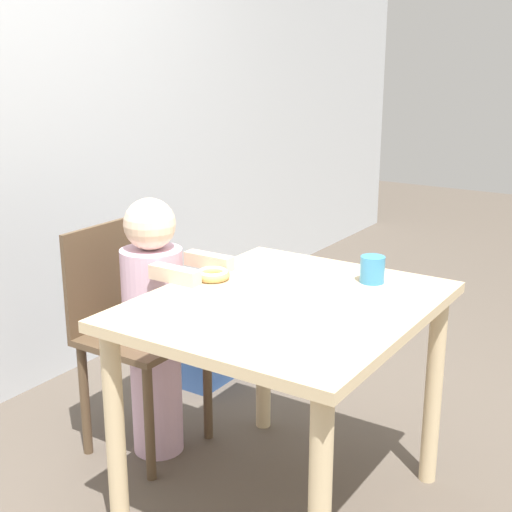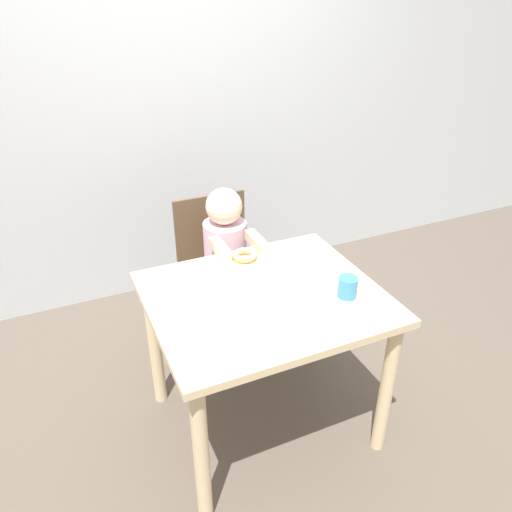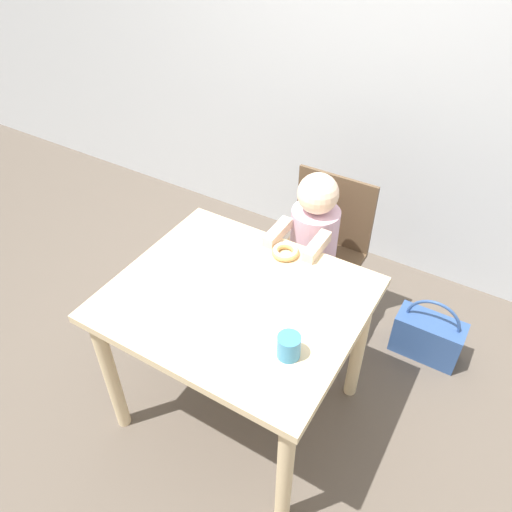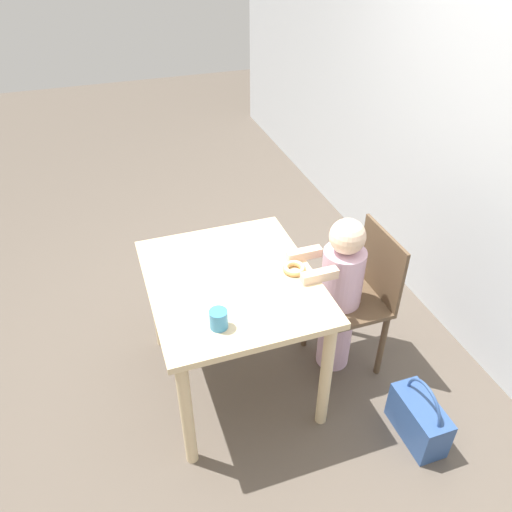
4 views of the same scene
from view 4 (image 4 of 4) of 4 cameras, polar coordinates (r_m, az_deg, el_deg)
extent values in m
plane|color=brown|center=(3.00, -2.39, -13.76)|extent=(12.00, 12.00, 0.00)
cube|color=silver|center=(2.90, 26.00, 11.42)|extent=(8.00, 0.05, 2.50)
cube|color=beige|center=(2.49, -2.80, -2.91)|extent=(0.96, 0.82, 0.03)
cylinder|color=beige|center=(3.00, -11.38, -4.97)|extent=(0.06, 0.06, 0.71)
cylinder|color=beige|center=(2.42, -7.91, -17.48)|extent=(0.06, 0.06, 0.71)
cylinder|color=beige|center=(3.12, 1.37, -2.33)|extent=(0.06, 0.06, 0.71)
cylinder|color=beige|center=(2.56, 7.98, -13.38)|extent=(0.06, 0.06, 0.71)
cube|color=brown|center=(2.82, 10.34, -5.01)|extent=(0.41, 0.39, 0.03)
cube|color=brown|center=(2.78, 14.16, -0.86)|extent=(0.41, 0.02, 0.40)
cylinder|color=brown|center=(3.03, 5.68, -7.05)|extent=(0.04, 0.04, 0.45)
cylinder|color=brown|center=(2.82, 8.52, -11.53)|extent=(0.04, 0.04, 0.45)
cylinder|color=brown|center=(3.15, 11.04, -5.67)|extent=(0.04, 0.04, 0.45)
cylinder|color=brown|center=(2.95, 14.18, -9.82)|extent=(0.04, 0.04, 0.45)
cylinder|color=silver|center=(2.95, 9.04, -8.50)|extent=(0.19, 0.19, 0.47)
cylinder|color=silver|center=(2.69, 9.83, -2.37)|extent=(0.23, 0.23, 0.33)
sphere|color=beige|center=(2.54, 10.42, 2.22)|extent=(0.19, 0.19, 0.19)
cube|color=beige|center=(2.61, 5.52, 0.24)|extent=(0.05, 0.19, 0.05)
cube|color=beige|center=(2.47, 7.28, -2.22)|extent=(0.05, 0.19, 0.05)
torus|color=tan|center=(2.52, 4.39, -1.46)|extent=(0.12, 0.12, 0.03)
torus|color=white|center=(2.51, 4.40, -1.27)|extent=(0.10, 0.10, 0.02)
cube|color=white|center=(2.50, -1.69, -2.16)|extent=(0.34, 0.34, 0.00)
cube|color=#2D4C84|center=(2.80, 18.06, -17.37)|extent=(0.34, 0.16, 0.24)
torus|color=#2D4C84|center=(2.71, 18.54, -15.85)|extent=(0.27, 0.02, 0.27)
cylinder|color=teal|center=(2.19, -4.30, -7.21)|extent=(0.08, 0.08, 0.09)
cylinder|color=silver|center=(2.62, -5.18, -0.14)|extent=(0.15, 0.15, 0.01)
camera|label=1|loc=(3.80, -28.56, 19.93)|focal=50.00mm
camera|label=2|loc=(2.85, -43.57, 19.48)|focal=35.00mm
camera|label=3|loc=(1.28, -50.58, 15.55)|focal=35.00mm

